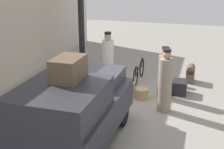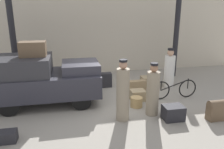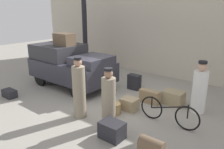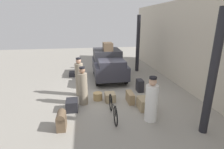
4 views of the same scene
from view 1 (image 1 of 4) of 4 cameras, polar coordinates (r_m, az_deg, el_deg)
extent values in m
plane|color=gray|center=(9.20, 0.84, -6.11)|extent=(30.00, 30.00, 0.00)
cylinder|color=black|center=(12.93, -5.65, 10.01)|extent=(0.25, 0.25, 3.80)
cylinder|color=black|center=(8.65, -8.46, -5.69)|extent=(0.65, 0.12, 0.65)
cylinder|color=black|center=(8.13, 2.16, -7.14)|extent=(0.65, 0.12, 0.65)
cylinder|color=black|center=(6.96, -16.24, -12.81)|extent=(0.65, 0.12, 0.65)
cube|color=#2D2D38|center=(7.27, -6.35, -7.19)|extent=(3.55, 1.80, 0.74)
cube|color=#2D2D33|center=(6.33, -9.38, -4.78)|extent=(1.95, 1.65, 0.60)
cube|color=#2D2D38|center=(8.05, -3.32, -0.32)|extent=(1.24, 1.40, 0.33)
torus|color=black|center=(11.77, 5.48, 1.31)|extent=(0.69, 0.04, 0.69)
torus|color=black|center=(10.78, 4.36, -0.33)|extent=(0.69, 0.04, 0.69)
cylinder|color=black|center=(11.22, 4.97, 1.34)|extent=(1.07, 0.04, 0.37)
cylinder|color=black|center=(10.73, 4.38, 0.57)|extent=(0.04, 0.04, 0.35)
cylinder|color=black|center=(11.71, 5.51, 2.21)|extent=(0.04, 0.04, 0.39)
cylinder|color=tan|center=(9.80, 5.45, -3.50)|extent=(0.41, 0.41, 0.33)
cylinder|color=white|center=(11.86, -0.75, 3.16)|extent=(0.43, 0.43, 1.33)
sphere|color=tan|center=(11.67, -0.77, 6.93)|extent=(0.27, 0.27, 0.27)
cylinder|color=black|center=(11.64, -0.77, 7.59)|extent=(0.25, 0.25, 0.07)
cylinder|color=gray|center=(9.81, 9.51, -0.43)|extent=(0.38, 0.38, 1.37)
sphere|color=#936B51|center=(9.57, 9.77, 4.11)|extent=(0.24, 0.24, 0.24)
cylinder|color=black|center=(9.54, 9.81, 4.82)|extent=(0.23, 0.23, 0.07)
cylinder|color=gray|center=(8.84, 9.69, -2.00)|extent=(0.38, 0.38, 1.55)
sphere|color=tan|center=(8.56, 10.02, 3.60)|extent=(0.23, 0.23, 0.23)
cylinder|color=black|center=(8.53, 10.06, 4.37)|extent=(0.22, 0.22, 0.06)
cube|color=brown|center=(11.52, 14.12, -0.15)|extent=(0.52, 0.29, 0.47)
cylinder|color=brown|center=(11.45, 14.21, 0.96)|extent=(0.52, 0.29, 0.29)
cube|color=#9E8966|center=(11.26, -2.42, -0.08)|extent=(0.68, 0.52, 0.45)
cube|color=#9E8966|center=(10.09, 2.75, -2.63)|extent=(0.51, 0.45, 0.37)
cube|color=#232328|center=(10.38, 12.24, -2.25)|extent=(0.59, 0.45, 0.43)
cube|color=#232328|center=(9.79, -7.96, -2.79)|extent=(0.50, 0.29, 0.60)
cube|color=#937A56|center=(10.52, -1.44, -1.47)|extent=(0.70, 0.25, 0.45)
cube|color=brown|center=(6.51, -7.94, 1.08)|extent=(0.82, 0.55, 0.48)
camera|label=2|loc=(8.30, 52.18, 6.21)|focal=35.00mm
camera|label=3|loc=(13.06, 31.51, 12.88)|focal=35.00mm
camera|label=4|loc=(16.18, 13.11, 16.89)|focal=28.00mm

